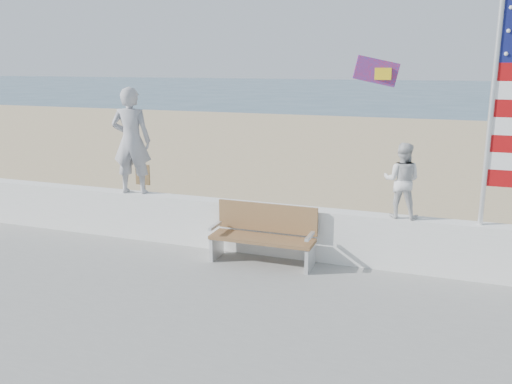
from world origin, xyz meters
TOP-DOWN VIEW (x-y plane):
  - ground at (0.00, 0.00)m, footprint 220.00×220.00m
  - sand at (0.00, 9.00)m, footprint 90.00×40.00m
  - seawall at (0.00, 2.00)m, footprint 30.00×0.35m
  - adult at (-2.41, 2.00)m, footprint 0.84×0.66m
  - child at (2.64, 2.00)m, footprint 0.62×0.50m
  - bench at (0.43, 1.55)m, footprint 1.80×0.57m
  - flag at (4.00, 2.00)m, footprint 0.50×0.08m
  - parafoil_kite at (1.87, 4.21)m, footprint 0.93×0.42m
  - sign at (-2.52, 2.54)m, footprint 0.32×0.07m

SIDE VIEW (x-z plane):
  - ground at x=0.00m, z-range 0.00..0.00m
  - sand at x=0.00m, z-range 0.00..0.08m
  - seawall at x=0.00m, z-range 0.18..1.08m
  - bench at x=0.43m, z-range 0.19..1.19m
  - sign at x=-2.52m, z-range 0.21..1.67m
  - child at x=2.64m, z-range 1.08..2.31m
  - adult at x=-2.41m, z-range 1.08..3.12m
  - flag at x=4.00m, z-range 1.24..4.74m
  - parafoil_kite at x=1.87m, z-range 3.07..3.69m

